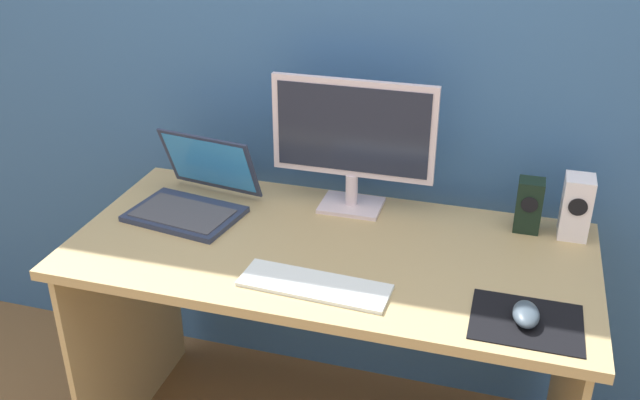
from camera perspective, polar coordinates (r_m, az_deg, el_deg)
name	(u,v)px	position (r m, az deg, el deg)	size (l,w,h in m)	color
wall_back	(370,26)	(2.11, 4.05, 13.78)	(6.00, 0.04, 2.50)	#365F90
desk	(329,295)	(2.00, 0.76, -7.64)	(1.40, 0.67, 0.75)	tan
monitor	(354,139)	(2.02, 2.77, 4.94)	(0.47, 0.14, 0.39)	silver
speaker_right	(576,207)	(2.04, 19.90, -0.53)	(0.08, 0.09, 0.18)	white
speaker_near_monitor	(529,205)	(2.04, 16.45, -0.41)	(0.07, 0.07, 0.15)	black
laptop	(193,196)	(2.11, -10.16, 0.29)	(0.35, 0.34, 0.21)	#2A324A
keyboard_external	(314,285)	(1.74, -0.45, -6.87)	(0.37, 0.12, 0.01)	white
mousepad	(526,322)	(1.70, 16.26, -9.37)	(0.25, 0.20, 0.00)	black
mouse	(526,314)	(1.68, 16.23, -8.81)	(0.06, 0.10, 0.04)	#43525D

